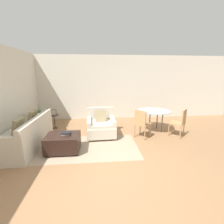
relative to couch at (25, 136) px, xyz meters
name	(u,v)px	position (x,y,z in m)	size (l,w,h in m)	color
ground_plane	(107,167)	(2.18, -1.14, -0.30)	(20.00, 20.00, 0.00)	#936B47
wall_back	(102,88)	(2.18, 2.65, 1.08)	(12.00, 0.06, 2.75)	beige
wall_left	(4,96)	(-0.59, 0.36, 1.08)	(0.06, 12.00, 2.75)	beige
area_rug	(84,147)	(1.58, -0.20, -0.30)	(2.96, 1.53, 0.01)	gray
couch	(25,136)	(0.00, 0.00, 0.00)	(0.94, 2.04, 0.92)	beige
armchair	(101,126)	(2.08, 0.60, 0.04)	(0.91, 0.93, 0.87)	beige
ottoman	(63,142)	(1.08, -0.35, -0.05)	(0.83, 0.65, 0.45)	black
book_stack	(66,133)	(1.16, -0.33, 0.18)	(0.24, 0.16, 0.06)	beige
tv_remote_primary	(70,132)	(1.23, -0.18, 0.15)	(0.07, 0.14, 0.01)	black
potted_plant	(40,123)	(-0.16, 1.48, -0.08)	(0.35, 0.35, 0.96)	brown
side_table	(54,119)	(0.37, 1.45, 0.05)	(0.39, 0.39, 0.50)	#4C3828
picture_frame	(54,112)	(0.37, 1.45, 0.31)	(0.18, 0.07, 0.21)	black
dining_table	(154,113)	(3.95, 0.92, 0.35)	(1.13, 1.13, 0.73)	#99A8AD
dining_chair_near_left	(142,122)	(3.33, 0.30, 0.22)	(0.59, 0.59, 0.90)	tan
dining_chair_near_right	(180,121)	(4.58, 0.30, 0.22)	(0.59, 0.59, 0.90)	tan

